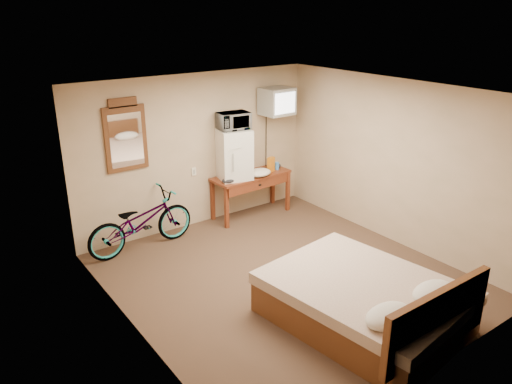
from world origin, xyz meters
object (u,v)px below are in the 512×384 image
wall_mirror (126,136)px  bicycle (141,222)px  crt_television (277,101)px  mini_fridge (234,154)px  bed (367,302)px  blue_cup (277,166)px  desk (252,181)px  microwave (234,121)px

wall_mirror → bicycle: size_ratio=0.64×
crt_television → wall_mirror: wall_mirror is taller
mini_fridge → bed: (-0.46, -3.41, -0.88)m
crt_television → wall_mirror: bearing=174.5°
wall_mirror → blue_cup: bearing=-6.3°
desk → crt_television: bearing=2.3°
blue_cup → crt_television: size_ratio=0.22×
microwave → bed: microwave is taller
blue_cup → bed: bearing=-111.6°
microwave → mini_fridge: bearing=-117.1°
bicycle → mini_fridge: bearing=-90.0°
bicycle → bed: 3.56m
bicycle → bed: size_ratio=0.73×
desk → bed: bearing=-103.4°
desk → wall_mirror: size_ratio=1.32×
desk → mini_fridge: 0.63m
wall_mirror → bicycle: (-0.02, -0.33, -1.24)m
microwave → bed: (-0.46, -3.41, -1.43)m
microwave → crt_television: (0.87, -0.02, 0.23)m
desk → crt_television: crt_television is taller
microwave → bicycle: size_ratio=0.30×
bicycle → wall_mirror: bearing=-6.1°
blue_cup → crt_television: (0.01, 0.04, 1.13)m
microwave → blue_cup: (0.87, -0.06, -0.91)m
desk → mini_fridge: (-0.34, 0.04, 0.53)m
wall_mirror → microwave: bearing=-7.6°
wall_mirror → bed: wall_mirror is taller
desk → bicycle: size_ratio=0.84×
desk → microwave: bearing=173.0°
microwave → blue_cup: size_ratio=3.84×
microwave → bed: size_ratio=0.22×
crt_television → wall_mirror: (-2.61, 0.25, -0.26)m
desk → bed: bed is taller
mini_fridge → microwave: size_ratio=1.67×
microwave → bicycle: bearing=-170.2°
wall_mirror → bed: 4.10m
bed → bicycle: bearing=111.3°
microwave → desk: bearing=-0.4°
desk → crt_television: size_ratio=2.36×
desk → microwave: size_ratio=2.84×
mini_fridge → bicycle: bearing=-176.8°
microwave → crt_television: bearing=5.3°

